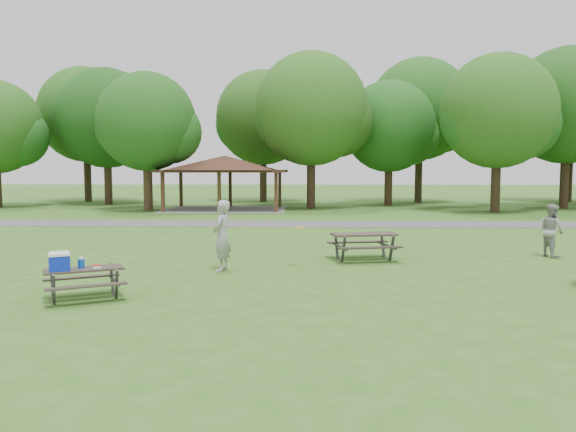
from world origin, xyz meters
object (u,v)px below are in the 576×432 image
(frisbee_thrower, at_px, (222,236))
(frisbee_catcher, at_px, (552,230))
(picnic_table_near, at_px, (76,271))
(picnic_table_middle, at_px, (364,240))

(frisbee_thrower, height_order, frisbee_catcher, frisbee_thrower)
(picnic_table_near, bearing_deg, frisbee_thrower, 53.65)
(picnic_table_middle, distance_m, frisbee_catcher, 6.33)
(picnic_table_near, bearing_deg, picnic_table_middle, 39.16)
(picnic_table_middle, bearing_deg, frisbee_catcher, 7.83)
(picnic_table_middle, bearing_deg, picnic_table_near, -140.84)
(frisbee_thrower, relative_size, frisbee_catcher, 1.16)
(frisbee_thrower, distance_m, frisbee_catcher, 10.89)
(picnic_table_near, height_order, picnic_table_middle, picnic_table_near)
(picnic_table_near, distance_m, picnic_table_middle, 8.95)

